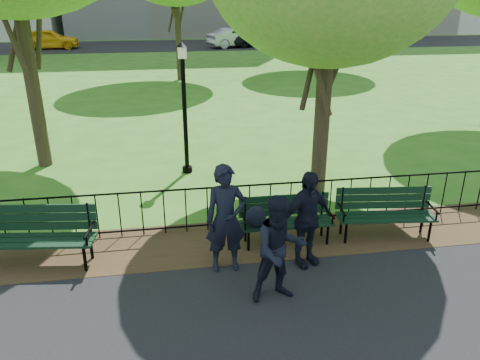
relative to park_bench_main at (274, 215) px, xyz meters
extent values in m
plane|color=#2E6A1C|center=(-0.51, -1.31, -0.57)|extent=(120.00, 120.00, 0.00)
cube|color=#382417|center=(-0.51, 0.19, -0.56)|extent=(60.00, 1.60, 0.01)
cube|color=black|center=(-0.51, 33.69, -0.56)|extent=(70.00, 9.00, 0.01)
cylinder|color=black|center=(-0.51, 0.69, 0.31)|extent=(24.00, 0.04, 0.04)
cylinder|color=black|center=(-0.51, 0.69, -0.45)|extent=(24.00, 0.04, 0.04)
cylinder|color=black|center=(-0.51, 0.69, -0.12)|extent=(0.02, 0.02, 0.90)
cube|color=black|center=(0.23, -0.03, -0.16)|extent=(1.65, 0.46, 0.04)
cube|color=black|center=(0.23, 0.21, 0.16)|extent=(1.65, 0.05, 0.41)
cylinder|color=black|center=(-0.49, -0.18, -0.36)|extent=(0.05, 0.05, 0.41)
cylinder|color=black|center=(0.94, -0.20, -0.36)|extent=(0.05, 0.05, 0.41)
cylinder|color=black|center=(-0.48, 0.15, -0.36)|extent=(0.05, 0.05, 0.41)
cylinder|color=black|center=(0.94, 0.13, -0.36)|extent=(0.05, 0.05, 0.41)
cylinder|color=black|center=(-0.55, -0.02, 0.01)|extent=(0.04, 0.51, 0.04)
cylinder|color=black|center=(1.01, -0.03, 0.01)|extent=(0.04, 0.51, 0.04)
ellipsoid|color=black|center=(-0.35, -0.11, 0.06)|extent=(0.36, 0.25, 0.39)
cube|color=black|center=(-4.00, -0.10, -0.09)|extent=(1.96, 0.75, 0.04)
cube|color=black|center=(-3.96, 0.18, 0.27)|extent=(1.90, 0.29, 0.48)
cylinder|color=black|center=(-3.20, -0.39, -0.33)|extent=(0.05, 0.05, 0.48)
cylinder|color=black|center=(-3.15, -0.01, -0.33)|extent=(0.05, 0.05, 0.48)
cylinder|color=black|center=(-3.11, -0.21, 0.10)|extent=(0.12, 0.60, 0.04)
cube|color=black|center=(2.06, -0.12, -0.13)|extent=(1.80, 0.67, 0.04)
cube|color=black|center=(2.09, 0.13, 0.21)|extent=(1.75, 0.24, 0.44)
cylinder|color=black|center=(1.28, -0.21, -0.35)|extent=(0.05, 0.05, 0.44)
cylinder|color=black|center=(2.79, -0.39, -0.35)|extent=(0.05, 0.05, 0.44)
cylinder|color=black|center=(1.32, 0.14, -0.35)|extent=(0.05, 0.05, 0.44)
cylinder|color=black|center=(2.83, -0.04, -0.35)|extent=(0.05, 0.05, 0.44)
cylinder|color=black|center=(1.23, -0.03, 0.05)|extent=(0.10, 0.55, 0.04)
cylinder|color=black|center=(2.88, -0.22, 0.05)|extent=(0.10, 0.55, 0.04)
cylinder|color=black|center=(-1.33, 3.88, -0.50)|extent=(0.25, 0.25, 0.14)
cylinder|color=black|center=(-1.33, 3.88, 0.85)|extent=(0.11, 0.11, 2.84)
cube|color=beige|center=(-1.33, 3.88, 2.36)|extent=(0.20, 0.20, 0.27)
cone|color=black|center=(-1.33, 3.88, 2.54)|extent=(0.28, 0.28, 0.11)
cylinder|color=#2D2116|center=(-4.98, 4.99, 1.39)|extent=(0.34, 0.34, 3.92)
cylinder|color=#2D2116|center=(1.56, 2.26, 0.94)|extent=(0.33, 0.33, 3.02)
cylinder|color=#2D2116|center=(-0.94, 17.21, 1.34)|extent=(0.29, 0.29, 3.83)
cylinder|color=#2D2116|center=(7.40, 19.39, 1.38)|extent=(0.30, 0.30, 3.90)
imported|color=black|center=(-0.94, -0.66, 0.34)|extent=(0.66, 0.44, 1.79)
imported|color=black|center=(-0.29, -1.58, 0.26)|extent=(0.83, 0.50, 1.63)
imported|color=black|center=(0.36, -0.72, 0.26)|extent=(1.04, 0.72, 1.64)
imported|color=yellow|center=(-10.46, 32.52, 0.20)|extent=(4.58, 2.07, 1.53)
imported|color=#B5B7BD|center=(4.10, 31.35, 0.19)|extent=(4.83, 3.03, 1.50)
imported|color=black|center=(5.77, 31.74, 0.13)|extent=(5.11, 3.10, 1.38)
camera|label=1|loc=(-1.77, -7.20, 3.67)|focal=35.00mm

